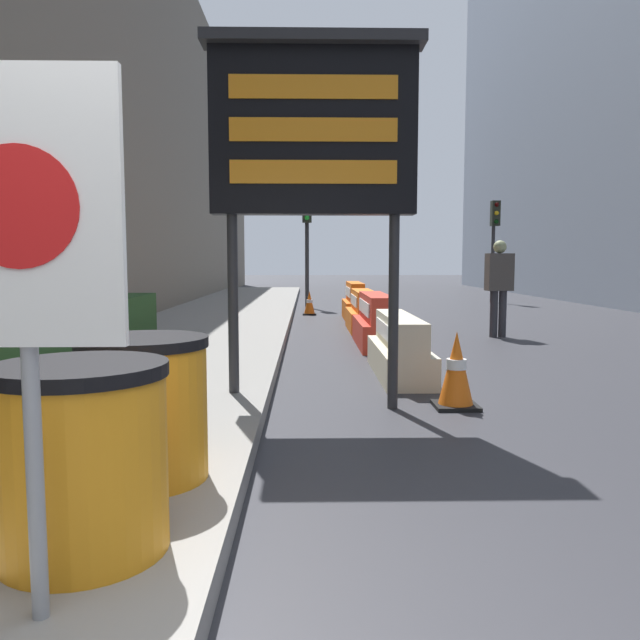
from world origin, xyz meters
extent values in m
cube|color=#706656|center=(-3.52, 9.80, 5.13)|extent=(0.40, 50.40, 10.26)
cube|color=#284C23|center=(-2.72, 5.39, 0.52)|extent=(0.90, 7.47, 0.71)
cylinder|color=orange|center=(-0.60, 0.85, 0.55)|extent=(0.73, 0.73, 0.78)
cylinder|color=black|center=(-0.60, 0.85, 0.97)|extent=(0.75, 0.75, 0.06)
cylinder|color=orange|center=(-0.57, 1.76, 0.55)|extent=(0.73, 0.73, 0.78)
cylinder|color=black|center=(-0.57, 1.76, 0.97)|extent=(0.75, 0.75, 0.06)
cylinder|color=gray|center=(-0.58, 0.33, 0.89)|extent=(0.06, 0.06, 1.45)
cube|color=white|center=(-0.58, 0.31, 1.62)|extent=(0.69, 0.04, 0.94)
cylinder|color=red|center=(-0.58, 0.29, 1.62)|extent=(0.41, 0.01, 0.41)
cylinder|color=#28282B|center=(-0.33, 4.16, 0.94)|extent=(0.10, 0.10, 1.87)
cylinder|color=#28282B|center=(1.21, 4.16, 0.94)|extent=(0.10, 0.10, 1.87)
cube|color=black|center=(0.44, 4.16, 2.64)|extent=(1.93, 0.24, 1.52)
cube|color=#28282B|center=(0.44, 4.08, 3.45)|extent=(2.05, 0.34, 0.10)
cube|color=orange|center=(0.44, 4.03, 3.02)|extent=(1.54, 0.02, 0.21)
cube|color=orange|center=(0.44, 4.03, 2.64)|extent=(1.54, 0.02, 0.21)
cube|color=orange|center=(0.44, 4.03, 2.25)|extent=(1.54, 0.02, 0.21)
cube|color=beige|center=(1.54, 5.91, 0.19)|extent=(0.59, 2.17, 0.38)
cube|color=beige|center=(1.54, 5.91, 0.57)|extent=(0.36, 2.17, 0.38)
cube|color=white|center=(1.35, 5.91, 0.57)|extent=(0.02, 1.74, 0.19)
cube|color=red|center=(1.54, 8.63, 0.22)|extent=(0.64, 2.18, 0.44)
cube|color=red|center=(1.54, 8.63, 0.66)|extent=(0.38, 2.18, 0.44)
cube|color=white|center=(1.33, 8.63, 0.66)|extent=(0.02, 1.75, 0.22)
cube|color=orange|center=(1.54, 11.01, 0.21)|extent=(0.63, 1.95, 0.41)
cube|color=orange|center=(1.54, 11.01, 0.62)|extent=(0.38, 1.95, 0.41)
cube|color=white|center=(1.34, 11.01, 0.62)|extent=(0.02, 1.56, 0.21)
cube|color=orange|center=(1.54, 13.35, 0.23)|extent=(0.53, 1.99, 0.45)
cube|color=orange|center=(1.54, 13.35, 0.68)|extent=(0.32, 1.99, 0.45)
cube|color=white|center=(1.37, 13.35, 0.68)|extent=(0.02, 1.59, 0.23)
cube|color=black|center=(1.84, 4.17, 0.02)|extent=(0.42, 0.42, 0.04)
cone|color=orange|center=(1.84, 4.17, 0.40)|extent=(0.34, 0.34, 0.72)
cylinder|color=white|center=(1.84, 4.17, 0.43)|extent=(0.19, 0.19, 0.10)
cube|color=black|center=(0.43, 14.67, 0.02)|extent=(0.36, 0.36, 0.04)
cone|color=orange|center=(0.43, 14.67, 0.34)|extent=(0.28, 0.28, 0.60)
cylinder|color=white|center=(0.43, 14.67, 0.37)|extent=(0.16, 0.16, 0.08)
cylinder|color=#2D2D30|center=(0.37, 17.31, 1.71)|extent=(0.12, 0.12, 3.42)
cube|color=#23281E|center=(0.37, 17.15, 3.00)|extent=(0.28, 0.28, 0.84)
sphere|color=#360605|center=(0.37, 17.00, 3.28)|extent=(0.15, 0.15, 0.15)
sphere|color=#392C06|center=(0.37, 17.00, 3.00)|extent=(0.15, 0.15, 0.15)
sphere|color=green|center=(0.37, 17.00, 2.72)|extent=(0.15, 0.15, 0.15)
cylinder|color=#2D2D30|center=(6.72, 19.48, 1.72)|extent=(0.12, 0.12, 3.44)
cube|color=#23281E|center=(6.72, 19.32, 3.02)|extent=(0.28, 0.28, 0.84)
sphere|color=#360605|center=(6.72, 19.17, 3.30)|extent=(0.15, 0.15, 0.15)
sphere|color=gold|center=(6.72, 19.17, 3.02)|extent=(0.15, 0.15, 0.15)
sphere|color=black|center=(6.72, 19.17, 2.74)|extent=(0.15, 0.15, 0.15)
cylinder|color=#333338|center=(3.89, 9.79, 0.44)|extent=(0.14, 0.14, 0.88)
cylinder|color=#333338|center=(4.05, 9.79, 0.44)|extent=(0.14, 0.14, 0.88)
cube|color=#47423D|center=(3.97, 9.79, 1.23)|extent=(0.49, 0.31, 0.70)
sphere|color=#90996A|center=(3.97, 9.79, 1.69)|extent=(0.24, 0.24, 0.24)
camera|label=1|loc=(0.39, -1.82, 1.44)|focal=35.00mm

